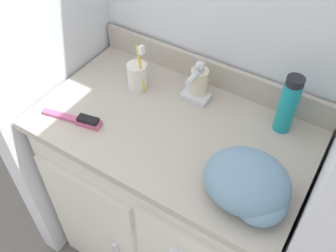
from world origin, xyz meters
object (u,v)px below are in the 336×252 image
object	(u,v)px
shaving_cream_can	(288,105)
soap_dispenser	(199,83)
hand_towel	(250,185)
toothbrush_cup	(138,75)
hairbrush	(79,120)

from	to	relation	value
shaving_cream_can	soap_dispenser	bearing A→B (deg)	-178.90
shaving_cream_can	hand_towel	distance (m)	0.28
hand_towel	toothbrush_cup	bearing A→B (deg)	156.77
hairbrush	soap_dispenser	bearing A→B (deg)	38.33
hairbrush	hand_towel	distance (m)	0.54
toothbrush_cup	hand_towel	size ratio (longest dim) A/B	0.79
toothbrush_cup	shaving_cream_can	size ratio (longest dim) A/B	0.94
soap_dispenser	shaving_cream_can	size ratio (longest dim) A/B	0.71
hairbrush	hand_towel	xyz separation A→B (m)	(0.54, 0.02, 0.04)
shaving_cream_can	hand_towel	bearing A→B (deg)	-87.31
shaving_cream_can	hand_towel	world-z (taller)	shaving_cream_can
toothbrush_cup	soap_dispenser	size ratio (longest dim) A/B	1.31
toothbrush_cup	hairbrush	world-z (taller)	toothbrush_cup
toothbrush_cup	shaving_cream_can	bearing A→B (deg)	8.39
toothbrush_cup	soap_dispenser	world-z (taller)	toothbrush_cup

